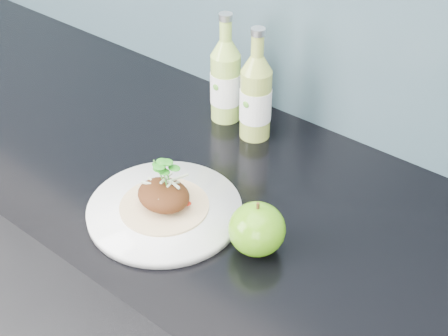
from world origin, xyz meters
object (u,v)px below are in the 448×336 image
Objects in this scene: cider_bottle_left at (226,81)px; cider_bottle_right at (256,97)px; green_apple at (257,229)px; dinner_plate at (165,210)px.

cider_bottle_left is 0.09m from cider_bottle_right.
cider_bottle_left reaches higher than green_apple.
dinner_plate is at bearing -65.99° from cider_bottle_right.
cider_bottle_left is (-0.12, 0.30, 0.08)m from dinner_plate.
green_apple is 0.49× the size of cider_bottle_left.
dinner_plate is 0.33m from cider_bottle_left.
cider_bottle_left is 1.00× the size of cider_bottle_right.
green_apple reaches higher than dinner_plate.
dinner_plate is at bearing -169.96° from green_apple.
cider_bottle_right reaches higher than dinner_plate.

